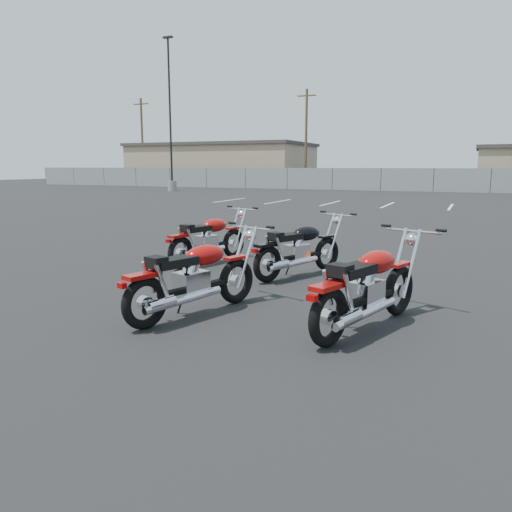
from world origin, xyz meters
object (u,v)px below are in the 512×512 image
at_px(motorcycle_second_black, 299,249).
at_px(motorcycle_rear_red, 368,287).
at_px(motorcycle_front_red, 208,239).
at_px(motorcycle_third_red, 194,277).

xyz_separation_m(motorcycle_second_black, motorcycle_rear_red, (1.73, -2.50, 0.03)).
relative_size(motorcycle_front_red, motorcycle_rear_red, 0.95).
height_order(motorcycle_second_black, motorcycle_rear_red, motorcycle_rear_red).
bearing_deg(motorcycle_front_red, motorcycle_third_red, -63.81).
relative_size(motorcycle_third_red, motorcycle_rear_red, 0.97).
height_order(motorcycle_front_red, motorcycle_second_black, same).
distance_m(motorcycle_front_red, motorcycle_third_red, 3.61).
bearing_deg(motorcycle_second_black, motorcycle_rear_red, -55.39).
xyz_separation_m(motorcycle_front_red, motorcycle_third_red, (1.59, -3.24, 0.02)).
xyz_separation_m(motorcycle_second_black, motorcycle_third_red, (-0.49, -2.83, 0.02)).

